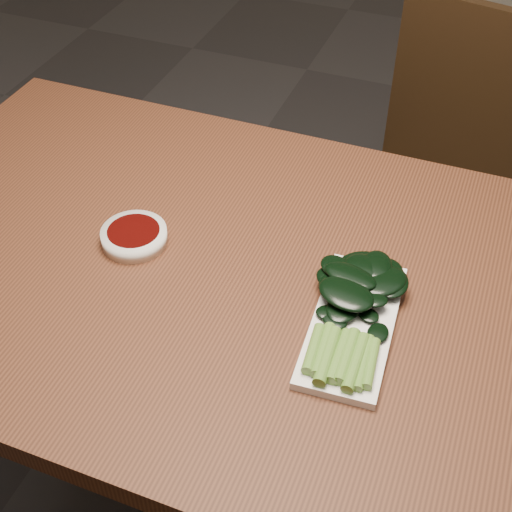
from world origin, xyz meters
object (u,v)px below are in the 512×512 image
(chair_far, at_px, (448,191))
(sauce_bowl, at_px, (134,236))
(serving_plate, at_px, (353,325))
(table, at_px, (266,307))
(gai_lan, at_px, (355,298))

(chair_far, relative_size, sauce_bowl, 8.27)
(serving_plate, bearing_deg, table, 160.28)
(table, height_order, gai_lan, gai_lan)
(sauce_bowl, relative_size, gai_lan, 0.38)
(table, bearing_deg, sauce_bowl, -178.99)
(gai_lan, bearing_deg, chair_far, 84.65)
(sauce_bowl, bearing_deg, chair_far, 57.14)
(serving_plate, bearing_deg, chair_far, 85.56)
(table, bearing_deg, serving_plate, -19.72)
(table, xyz_separation_m, chair_far, (0.21, 0.68, -0.19))
(sauce_bowl, distance_m, gai_lan, 0.38)
(chair_far, bearing_deg, table, -94.58)
(sauce_bowl, xyz_separation_m, gai_lan, (0.38, -0.02, 0.01))
(chair_far, height_order, sauce_bowl, chair_far)
(sauce_bowl, relative_size, serving_plate, 0.39)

